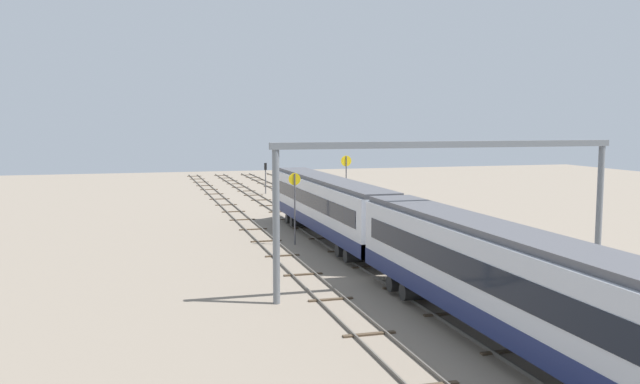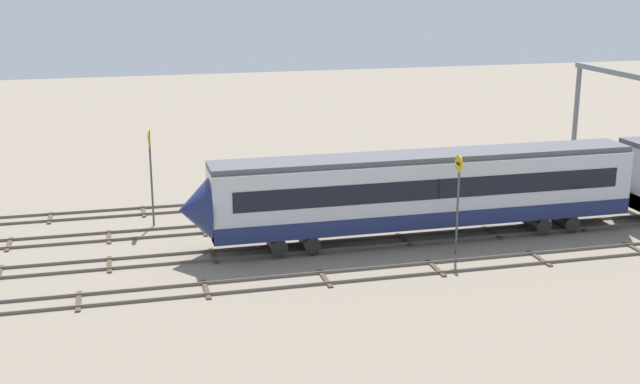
% 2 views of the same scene
% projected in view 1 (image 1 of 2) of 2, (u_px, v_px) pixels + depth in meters
% --- Properties ---
extents(ground_plane, '(150.29, 150.29, 0.00)m').
position_uv_depth(ground_plane, '(351.00, 237.00, 52.63)').
color(ground_plane, gray).
extents(track_near_foreground, '(134.29, 2.40, 0.16)m').
position_uv_depth(track_near_foreground, '(430.00, 233.00, 54.50)').
color(track_near_foreground, '#59544C').
rests_on(track_near_foreground, ground).
extents(track_second_near, '(134.29, 2.40, 0.16)m').
position_uv_depth(track_second_near, '(378.00, 235.00, 53.25)').
color(track_second_near, '#59544C').
rests_on(track_second_near, ground).
extents(track_with_train, '(134.29, 2.40, 0.16)m').
position_uv_depth(track_with_train, '(323.00, 238.00, 52.00)').
color(track_with_train, '#59544C').
rests_on(track_with_train, ground).
extents(track_second_far, '(134.29, 2.40, 0.16)m').
position_uv_depth(track_second_far, '(266.00, 241.00, 50.75)').
color(track_second_far, '#59544C').
rests_on(track_second_far, ground).
extents(train, '(75.20, 3.24, 4.80)m').
position_uv_depth(train, '(490.00, 279.00, 27.47)').
color(train, '#B7BCC6').
rests_on(train, ground).
extents(overhead_gantry, '(0.40, 19.80, 8.19)m').
position_uv_depth(overhead_gantry, '(450.00, 177.00, 35.27)').
color(overhead_gantry, slate).
rests_on(overhead_gantry, ground).
extents(speed_sign_mid_trackside, '(0.14, 0.91, 5.43)m').
position_uv_depth(speed_sign_mid_trackside, '(295.00, 199.00, 49.11)').
color(speed_sign_mid_trackside, '#4C4C51').
rests_on(speed_sign_mid_trackside, ground).
extents(speed_sign_far_trackside, '(0.14, 1.09, 5.87)m').
position_uv_depth(speed_sign_far_trackside, '(346.00, 175.00, 66.23)').
color(speed_sign_far_trackside, '#4C4C51').
rests_on(speed_sign_far_trackside, ground).
extents(signal_light_trackside_approach, '(0.31, 0.32, 3.99)m').
position_uv_depth(signal_light_trackside_approach, '(265.00, 173.00, 84.84)').
color(signal_light_trackside_approach, '#4C4C51').
rests_on(signal_light_trackside_approach, ground).
extents(signal_light_trackside_departure, '(0.31, 0.32, 4.26)m').
position_uv_depth(signal_light_trackside_departure, '(549.00, 270.00, 28.49)').
color(signal_light_trackside_departure, '#4C4C51').
rests_on(signal_light_trackside_departure, ground).
extents(relay_cabinet, '(1.53, 0.61, 1.75)m').
position_uv_depth(relay_cabinet, '(449.00, 218.00, 57.38)').
color(relay_cabinet, '#597259').
rests_on(relay_cabinet, ground).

